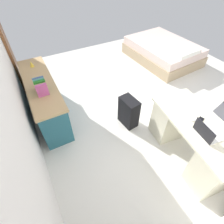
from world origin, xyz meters
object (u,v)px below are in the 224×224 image
at_px(computer_mouse, 194,119).
at_px(cell_phone_by_mouse, 200,120).
at_px(laptop, 206,133).
at_px(figurine_small, 31,64).
at_px(bed, 163,51).
at_px(suitcase_black, 129,112).
at_px(credenza, 45,99).
at_px(desk, 192,140).

bearing_deg(computer_mouse, cell_phone_by_mouse, -115.24).
distance_m(laptop, figurine_small, 3.15).
bearing_deg(bed, suitcase_black, 127.22).
bearing_deg(credenza, figurine_small, 0.16).
relative_size(computer_mouse, cell_phone_by_mouse, 0.74).
bearing_deg(cell_phone_by_mouse, computer_mouse, 40.14).
xyz_separation_m(laptop, figurine_small, (2.70, 1.63, 0.03)).
bearing_deg(credenza, suitcase_black, -127.36).
bearing_deg(suitcase_black, figurine_small, 33.05).
relative_size(credenza, bed, 0.90).
relative_size(credenza, suitcase_black, 3.15).
distance_m(desk, credenza, 2.62).
relative_size(bed, laptop, 5.98).
xyz_separation_m(credenza, laptop, (-2.13, -1.63, 0.41)).
relative_size(suitcase_black, computer_mouse, 5.71).
bearing_deg(credenza, cell_phone_by_mouse, -137.35).
xyz_separation_m(bed, cell_phone_by_mouse, (-2.57, 1.59, 0.50)).
height_order(laptop, figurine_small, laptop).
relative_size(cell_phone_by_mouse, figurine_small, 1.24).
xyz_separation_m(desk, computer_mouse, (0.10, 0.03, 0.37)).
bearing_deg(cell_phone_by_mouse, figurine_small, 17.53).
height_order(suitcase_black, figurine_small, figurine_small).
bearing_deg(computer_mouse, desk, -158.14).
bearing_deg(desk, computer_mouse, 15.17).
distance_m(desk, cell_phone_by_mouse, 0.36).
relative_size(computer_mouse, figurine_small, 0.91).
bearing_deg(credenza, desk, -138.91).
bearing_deg(bed, credenza, 100.90).
bearing_deg(figurine_small, cell_phone_by_mouse, -144.54).
distance_m(suitcase_black, laptop, 1.33).
bearing_deg(figurine_small, desk, -145.84).
xyz_separation_m(desk, cell_phone_by_mouse, (0.05, -0.05, 0.36)).
bearing_deg(suitcase_black, bed, -59.19).
relative_size(bed, computer_mouse, 19.96).
relative_size(desk, laptop, 4.52).
relative_size(desk, bed, 0.75).
xyz_separation_m(cell_phone_by_mouse, figurine_small, (2.49, 1.77, 0.07)).
bearing_deg(figurine_small, bed, -88.63).
relative_size(suitcase_black, laptop, 1.71).
xyz_separation_m(suitcase_black, computer_mouse, (-0.92, -0.45, 0.46)).
distance_m(credenza, bed, 3.42).
bearing_deg(laptop, cell_phone_by_mouse, -35.15).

